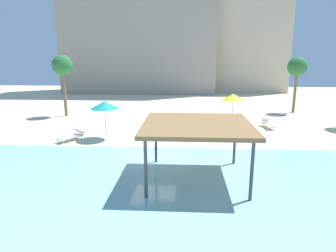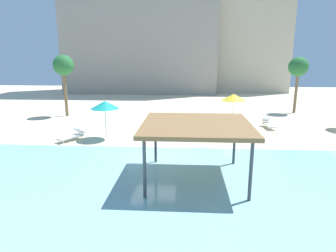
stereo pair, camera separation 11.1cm
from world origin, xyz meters
The scene contains 13 objects.
ground_plane centered at (0.00, 0.00, 0.00)m, with size 80.00×80.00×0.00m, color beige.
lagoon_water centered at (0.00, -5.25, 0.02)m, with size 44.00×13.50×0.04m, color #8CC6CC.
shade_pavilion centered at (2.29, -3.18, 2.53)m, with size 4.84×4.84×2.68m.
beach_umbrella_teal_0 centered at (-3.71, 3.44, 2.37)m, with size 1.94×1.94×2.64m.
beach_umbrella_yellow_1 centered at (5.58, 7.77, 2.38)m, with size 1.93×1.93×2.65m.
lounge_chair_1 centered at (8.39, 7.42, 0.33)m, with size 0.71×1.93×0.74m.
lounge_chair_2 centered at (3.32, 4.12, 0.33)m, with size 0.97×1.98×0.74m.
lounge_chair_4 centered at (-5.89, 2.86, 0.33)m, with size 1.56×1.91×0.74m.
lounge_chair_5 centered at (2.38, 5.87, 0.33)m, with size 1.31×1.98×0.74m.
palm_tree_0 centered at (12.70, 14.17, 4.47)m, with size 1.90×1.90×5.53m.
palm_tree_1 centered at (-9.62, 11.17, 4.65)m, with size 1.90×1.90×5.72m.
hotel_block_0 centered at (-5.37, 31.51, 10.82)m, with size 22.98×8.40×21.63m, color #9E9384.
hotel_block_1 centered at (9.17, 34.23, 8.02)m, with size 16.52×8.12×16.04m, color beige.
Camera 1 is at (1.75, -16.21, 5.61)m, focal length 31.81 mm.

